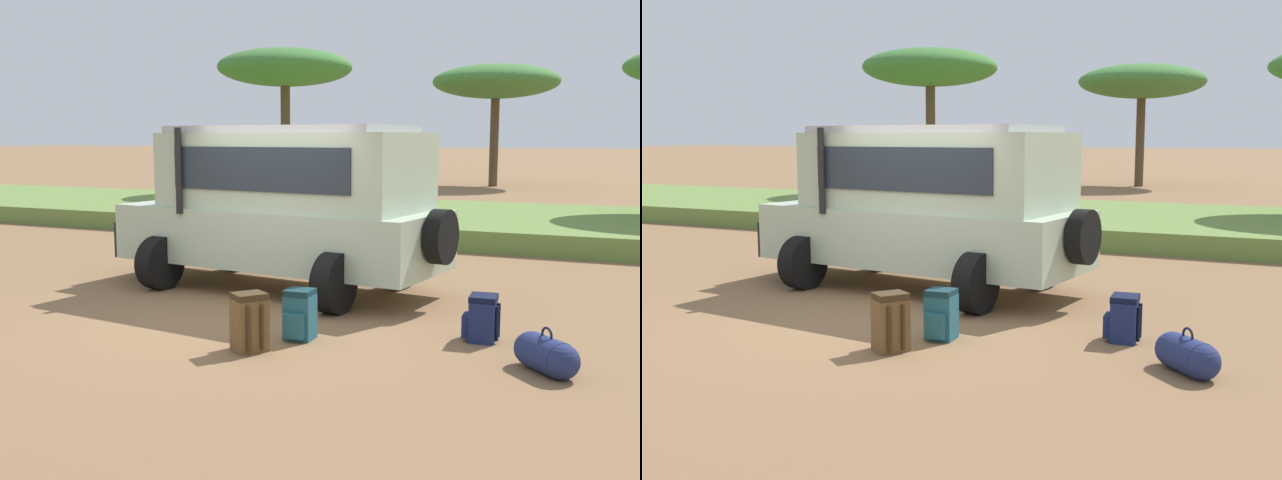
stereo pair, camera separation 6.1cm
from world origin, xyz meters
The scene contains 9 objects.
ground_plane centered at (0.00, 0.00, 0.00)m, with size 320.00×320.00×0.00m, color olive.
grass_bank centered at (0.00, 10.03, 0.22)m, with size 120.00×7.00×0.44m.
safari_vehicle centered at (-0.30, 1.82, 1.29)m, with size 5.45×3.11×2.44m.
backpack_beside_front_wheel centered at (1.14, -0.62, 0.28)m, with size 0.33×0.41×0.57m.
backpack_cluster_center centered at (0.85, -1.26, 0.31)m, with size 0.46×0.45×0.63m.
backpack_near_rear_wheel centered at (3.03, 0.18, 0.25)m, with size 0.42×0.40×0.52m.
duffel_bag_low_black_case centered at (3.85, -0.72, 0.18)m, with size 0.68×0.67×0.46m.
acacia_tree_far_left centered at (-6.80, 14.38, 4.52)m, with size 4.43×4.57×5.17m.
acacia_tree_left_mid centered at (-2.53, 27.26, 4.80)m, with size 5.77×6.12×5.60m.
Camera 2 is at (4.86, -8.00, 2.27)m, focal length 42.00 mm.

